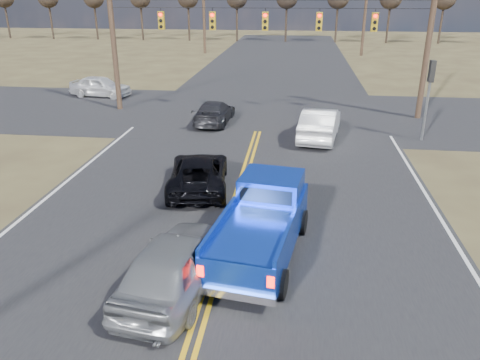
# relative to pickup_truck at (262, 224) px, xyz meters

# --- Properties ---
(ground) EXTENTS (160.00, 160.00, 0.00)m
(ground) POSITION_rel_pickup_truck_xyz_m (-1.16, -1.86, -0.95)
(ground) COLOR brown
(ground) RESTS_ON ground
(road_main) EXTENTS (14.00, 120.00, 0.02)m
(road_main) POSITION_rel_pickup_truck_xyz_m (-1.16, 8.14, -0.95)
(road_main) COLOR #28282B
(road_main) RESTS_ON ground
(road_cross) EXTENTS (120.00, 12.00, 0.02)m
(road_cross) POSITION_rel_pickup_truck_xyz_m (-1.16, 16.14, -0.95)
(road_cross) COLOR #28282B
(road_cross) RESTS_ON ground
(signal_gantry) EXTENTS (19.60, 4.83, 10.00)m
(signal_gantry) POSITION_rel_pickup_truck_xyz_m (-0.66, 15.92, 4.12)
(signal_gantry) COLOR #473323
(signal_gantry) RESTS_ON ground
(utility_poles) EXTENTS (19.60, 58.32, 10.00)m
(utility_poles) POSITION_rel_pickup_truck_xyz_m (-1.16, 15.14, 4.28)
(utility_poles) COLOR #473323
(utility_poles) RESTS_ON ground
(treeline) EXTENTS (87.00, 117.80, 7.40)m
(treeline) POSITION_rel_pickup_truck_xyz_m (-1.16, 25.10, 4.76)
(treeline) COLOR #33261C
(treeline) RESTS_ON ground
(pickup_truck) EXTENTS (2.68, 5.41, 1.95)m
(pickup_truck) POSITION_rel_pickup_truck_xyz_m (0.00, 0.00, 0.00)
(pickup_truck) COLOR black
(pickup_truck) RESTS_ON ground
(silver_suv) EXTENTS (2.44, 4.73, 1.54)m
(silver_suv) POSITION_rel_pickup_truck_xyz_m (-1.96, -1.98, -0.18)
(silver_suv) COLOR gray
(silver_suv) RESTS_ON ground
(black_suv) EXTENTS (2.69, 4.75, 1.25)m
(black_suv) POSITION_rel_pickup_truck_xyz_m (-2.71, 4.41, -0.32)
(black_suv) COLOR black
(black_suv) RESTS_ON ground
(white_car_queue) EXTENTS (2.35, 4.94, 1.56)m
(white_car_queue) POSITION_rel_pickup_truck_xyz_m (2.00, 11.34, -0.16)
(white_car_queue) COLOR white
(white_car_queue) RESTS_ON ground
(dgrey_car_queue) EXTENTS (1.94, 4.35, 1.24)m
(dgrey_car_queue) POSITION_rel_pickup_truck_xyz_m (-3.73, 13.64, -0.33)
(dgrey_car_queue) COLOR #2C2C31
(dgrey_car_queue) RESTS_ON ground
(cross_car_west) EXTENTS (2.22, 4.40, 1.44)m
(cross_car_west) POSITION_rel_pickup_truck_xyz_m (-12.81, 19.61, -0.23)
(cross_car_west) COLOR white
(cross_car_west) RESTS_ON ground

